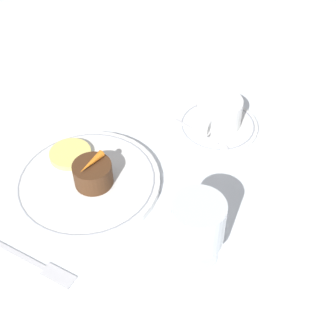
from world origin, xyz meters
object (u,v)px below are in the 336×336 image
(coffee_cup, at_px, (219,112))
(dinner_plate, at_px, (87,182))
(wine_glass, at_px, (198,225))
(dessert_cake, at_px, (93,174))
(fork, at_px, (33,262))

(coffee_cup, bearing_deg, dinner_plate, -30.73)
(dinner_plate, height_order, wine_glass, wine_glass)
(coffee_cup, bearing_deg, wine_glass, 15.88)
(dessert_cake, bearing_deg, wine_glass, 77.24)
(coffee_cup, height_order, fork, coffee_cup)
(dinner_plate, relative_size, wine_glass, 2.10)
(dessert_cake, bearing_deg, coffee_cup, 151.72)
(dinner_plate, height_order, dessert_cake, dessert_cake)
(wine_glass, relative_size, dessert_cake, 1.82)
(coffee_cup, height_order, dessert_cake, coffee_cup)
(dinner_plate, distance_m, fork, 0.16)
(dinner_plate, distance_m, wine_glass, 0.23)
(fork, bearing_deg, coffee_cup, 162.32)
(wine_glass, height_order, fork, wine_glass)
(wine_glass, bearing_deg, dinner_plate, -101.73)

